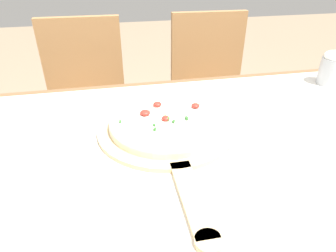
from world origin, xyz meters
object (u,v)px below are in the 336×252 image
object	(u,v)px
chair_left	(87,100)
chair_right	(210,90)
pizza_peel	(168,132)
flour_cup	(332,68)
pizza	(166,122)

from	to	relation	value
chair_left	chair_right	world-z (taller)	same
chair_left	chair_right	bearing A→B (deg)	1.39
pizza_peel	flour_cup	size ratio (longest dim) A/B	4.80
pizza_peel	chair_left	distance (m)	0.79
pizza	chair_left	bearing A→B (deg)	110.69
pizza	chair_right	size ratio (longest dim) A/B	0.34
chair_left	pizza	bearing A→B (deg)	-67.92
chair_left	flour_cup	bearing A→B (deg)	-27.31
chair_right	chair_left	bearing A→B (deg)	-177.37
chair_right	flour_cup	distance (m)	0.63
pizza_peel	pizza	size ratio (longest dim) A/B	1.92
pizza	flour_cup	distance (m)	0.67
chair_left	flour_cup	world-z (taller)	chair_left
chair_right	flour_cup	size ratio (longest dim) A/B	7.38
pizza_peel	chair_right	world-z (taller)	chair_right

